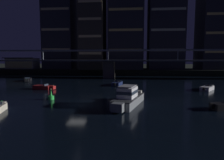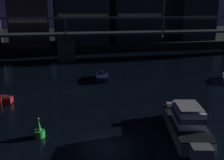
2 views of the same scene
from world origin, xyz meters
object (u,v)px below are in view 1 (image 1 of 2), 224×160
channel_buoy (51,97)px  speedboat_mid_right (28,80)px  tower_east_low (214,26)px  tower_central (126,22)px  tower_west_tall (93,30)px  speedboat_near_center (44,87)px  river_bridge (109,64)px  speedboat_mid_left (117,84)px  waterfront_pavilion (23,63)px  cabin_cruiser_near_left (128,98)px  tower_east_tall (165,22)px  tower_west_low (60,22)px  speedboat_mid_center (207,88)px

channel_buoy → speedboat_mid_right: bearing=125.6°
tower_east_low → tower_central: bearing=-176.4°
tower_west_tall → speedboat_near_center: tower_west_tall is taller
river_bridge → speedboat_mid_right: river_bridge is taller
speedboat_mid_left → channel_buoy: (-9.26, -17.80, 0.06)m
tower_east_low → channel_buoy: 71.80m
speedboat_near_center → channel_buoy: 11.56m
tower_west_tall → speedboat_mid_right: 33.97m
waterfront_pavilion → channel_buoy: size_ratio=7.05×
cabin_cruiser_near_left → channel_buoy: size_ratio=5.32×
tower_east_low → cabin_cruiser_near_left: bearing=-120.2°
river_bridge → tower_central: bearing=69.7°
tower_east_tall → tower_west_tall: bearing=-173.2°
tower_west_tall → channel_buoy: bearing=-86.8°
tower_west_low → waterfront_pavilion: size_ratio=3.18×
river_bridge → speedboat_mid_right: size_ratio=18.54×
speedboat_mid_left → speedboat_mid_right: same height
speedboat_mid_center → tower_west_low: bearing=139.0°
waterfront_pavilion → cabin_cruiser_near_left: bearing=-48.7°
cabin_cruiser_near_left → channel_buoy: (-12.26, 2.62, -0.57)m
tower_east_tall → waterfront_pavilion: bearing=-176.0°
river_bridge → cabin_cruiser_near_left: bearing=-79.6°
tower_west_low → channel_buoy: (17.13, -51.88, -21.32)m
tower_east_low → cabin_cruiser_near_left: 66.89m
tower_west_tall → tower_east_tall: (28.66, 3.42, 3.01)m
speedboat_mid_left → tower_east_low: bearing=44.8°
channel_buoy → speedboat_mid_center: bearing=23.6°
tower_west_tall → channel_buoy: tower_west_tall is taller
speedboat_mid_center → channel_buoy: channel_buoy is taller
waterfront_pavilion → speedboat_mid_right: waterfront_pavilion is taller
tower_west_low → tower_east_low: (61.79, 1.10, -2.48)m
tower_east_tall → speedboat_near_center: size_ratio=7.25×
speedboat_mid_right → cabin_cruiser_near_left: bearing=-42.1°
speedboat_mid_center → speedboat_mid_right: size_ratio=0.93×
speedboat_near_center → speedboat_mid_right: bearing=129.1°
river_bridge → tower_east_low: (39.62, 16.28, 14.80)m
speedboat_mid_center → waterfront_pavilion: bearing=149.3°
river_bridge → tower_west_low: tower_west_low is taller
river_bridge → tower_west_tall: size_ratio=2.95×
tower_central → speedboat_mid_left: size_ratio=7.20×
tower_west_low → speedboat_near_center: size_ratio=7.57×
tower_west_tall → tower_west_low: bearing=169.6°
river_bridge → waterfront_pavilion: 39.59m
tower_east_tall → river_bridge: bearing=-142.5°
tower_central → tower_east_low: bearing=3.6°
tower_east_tall → speedboat_mid_center: 45.29m
tower_east_low → waterfront_pavilion: tower_east_low is taller
tower_east_low → speedboat_mid_left: (-35.40, -35.17, -18.89)m
river_bridge → speedboat_mid_right: bearing=-150.1°
tower_west_low → river_bridge: bearing=-34.4°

